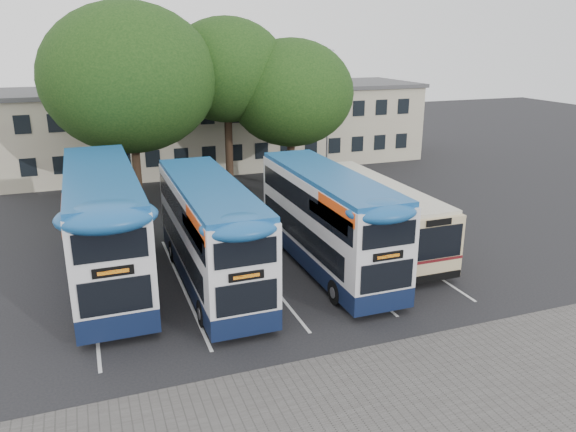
{
  "coord_description": "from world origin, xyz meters",
  "views": [
    {
      "loc": [
        -10.51,
        -16.53,
        9.91
      ],
      "look_at": [
        -2.55,
        5.0,
        2.51
      ],
      "focal_mm": 35.0,
      "sensor_mm": 36.0,
      "label": 1
    }
  ],
  "objects_px": {
    "tree_left": "(129,78)",
    "tree_mid": "(227,70)",
    "bus_dd_left": "(104,222)",
    "bus_dd_right": "(327,216)",
    "tree_right": "(291,93)",
    "lamp_post": "(328,107)",
    "bus_dd_mid": "(210,229)",
    "bus_single": "(373,211)"
  },
  "relations": [
    {
      "from": "bus_dd_left",
      "to": "bus_dd_right",
      "type": "height_order",
      "value": "bus_dd_left"
    },
    {
      "from": "tree_left",
      "to": "tree_right",
      "type": "xyz_separation_m",
      "value": [
        10.0,
        0.29,
        -1.18
      ]
    },
    {
      "from": "bus_dd_mid",
      "to": "bus_single",
      "type": "xyz_separation_m",
      "value": [
        8.42,
        1.73,
        -0.61
      ]
    },
    {
      "from": "bus_dd_left",
      "to": "tree_right",
      "type": "bearing_deg",
      "value": 42.14
    },
    {
      "from": "tree_left",
      "to": "bus_dd_left",
      "type": "height_order",
      "value": "tree_left"
    },
    {
      "from": "bus_dd_mid",
      "to": "tree_left",
      "type": "bearing_deg",
      "value": 97.18
    },
    {
      "from": "lamp_post",
      "to": "tree_left",
      "type": "height_order",
      "value": "tree_left"
    },
    {
      "from": "tree_mid",
      "to": "bus_dd_right",
      "type": "distance_m",
      "value": 15.27
    },
    {
      "from": "tree_mid",
      "to": "lamp_post",
      "type": "bearing_deg",
      "value": 7.68
    },
    {
      "from": "lamp_post",
      "to": "tree_right",
      "type": "height_order",
      "value": "tree_right"
    },
    {
      "from": "bus_dd_left",
      "to": "bus_dd_right",
      "type": "bearing_deg",
      "value": -11.35
    },
    {
      "from": "tree_left",
      "to": "lamp_post",
      "type": "bearing_deg",
      "value": 10.26
    },
    {
      "from": "tree_right",
      "to": "bus_dd_mid",
      "type": "relative_size",
      "value": 0.94
    },
    {
      "from": "tree_mid",
      "to": "bus_dd_right",
      "type": "height_order",
      "value": "tree_mid"
    },
    {
      "from": "bus_dd_left",
      "to": "bus_dd_mid",
      "type": "bearing_deg",
      "value": -23.71
    },
    {
      "from": "tree_right",
      "to": "bus_dd_left",
      "type": "height_order",
      "value": "tree_right"
    },
    {
      "from": "bus_dd_right",
      "to": "tree_right",
      "type": "bearing_deg",
      "value": 76.13
    },
    {
      "from": "tree_mid",
      "to": "tree_right",
      "type": "bearing_deg",
      "value": -16.52
    },
    {
      "from": "lamp_post",
      "to": "tree_left",
      "type": "xyz_separation_m",
      "value": [
        -13.61,
        -2.46,
        2.5
      ]
    },
    {
      "from": "tree_left",
      "to": "tree_right",
      "type": "height_order",
      "value": "tree_left"
    },
    {
      "from": "bus_dd_right",
      "to": "bus_dd_mid",
      "type": "bearing_deg",
      "value": 179.15
    },
    {
      "from": "tree_right",
      "to": "bus_dd_right",
      "type": "bearing_deg",
      "value": -103.87
    },
    {
      "from": "bus_dd_right",
      "to": "bus_dd_left",
      "type": "bearing_deg",
      "value": 168.65
    },
    {
      "from": "tree_left",
      "to": "tree_mid",
      "type": "height_order",
      "value": "tree_left"
    },
    {
      "from": "tree_right",
      "to": "bus_dd_right",
      "type": "relative_size",
      "value": 0.94
    },
    {
      "from": "bus_dd_left",
      "to": "bus_dd_right",
      "type": "xyz_separation_m",
      "value": [
        9.2,
        -1.85,
        -0.23
      ]
    },
    {
      "from": "tree_right",
      "to": "bus_dd_left",
      "type": "bearing_deg",
      "value": -137.86
    },
    {
      "from": "bus_dd_mid",
      "to": "bus_single",
      "type": "relative_size",
      "value": 0.99
    },
    {
      "from": "bus_single",
      "to": "bus_dd_mid",
      "type": "bearing_deg",
      "value": -168.38
    },
    {
      "from": "bus_dd_mid",
      "to": "tree_right",
      "type": "bearing_deg",
      "value": 57.16
    },
    {
      "from": "tree_right",
      "to": "bus_dd_right",
      "type": "xyz_separation_m",
      "value": [
        -3.23,
        -13.09,
        -4.0
      ]
    },
    {
      "from": "bus_dd_left",
      "to": "lamp_post",
      "type": "bearing_deg",
      "value": 39.93
    },
    {
      "from": "lamp_post",
      "to": "bus_single",
      "type": "bearing_deg",
      "value": -104.91
    },
    {
      "from": "bus_dd_mid",
      "to": "bus_dd_left",
      "type": "bearing_deg",
      "value": 156.29
    },
    {
      "from": "bus_dd_left",
      "to": "bus_single",
      "type": "relative_size",
      "value": 1.09
    },
    {
      "from": "bus_dd_mid",
      "to": "bus_dd_right",
      "type": "xyz_separation_m",
      "value": [
        5.17,
        -0.08,
        0.0
      ]
    },
    {
      "from": "lamp_post",
      "to": "bus_dd_right",
      "type": "height_order",
      "value": "lamp_post"
    },
    {
      "from": "tree_mid",
      "to": "bus_dd_left",
      "type": "relative_size",
      "value": 0.97
    },
    {
      "from": "tree_mid",
      "to": "bus_dd_right",
      "type": "bearing_deg",
      "value": -87.28
    },
    {
      "from": "tree_right",
      "to": "bus_single",
      "type": "relative_size",
      "value": 0.93
    },
    {
      "from": "tree_right",
      "to": "bus_dd_mid",
      "type": "height_order",
      "value": "tree_right"
    },
    {
      "from": "lamp_post",
      "to": "bus_dd_mid",
      "type": "height_order",
      "value": "lamp_post"
    }
  ]
}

